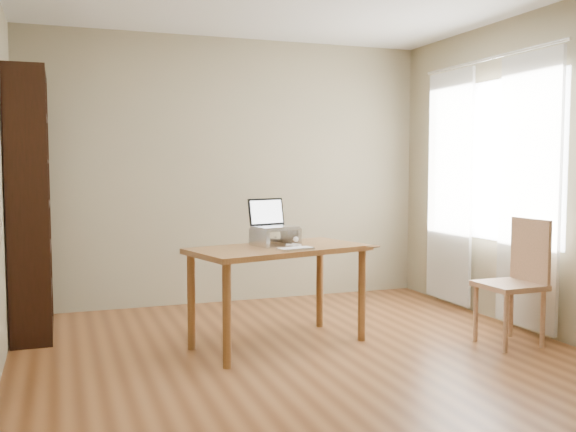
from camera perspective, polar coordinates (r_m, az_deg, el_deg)
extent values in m
cube|color=#5C3318|center=(4.46, 2.65, -13.35)|extent=(4.00, 4.50, 0.02)
cube|color=gray|center=(6.39, -5.05, 3.98)|extent=(4.00, 0.02, 2.60)
cube|color=gray|center=(5.34, 23.10, 3.53)|extent=(0.02, 4.50, 2.60)
cube|color=white|center=(5.94, 17.65, 4.71)|extent=(0.01, 1.80, 1.40)
cube|color=black|center=(5.06, -22.18, 0.69)|extent=(0.30, 0.04, 2.10)
cube|color=black|center=(5.92, -21.83, 1.21)|extent=(0.30, 0.04, 2.10)
cube|color=black|center=(5.49, -23.45, 0.93)|extent=(0.02, 0.90, 2.10)
cube|color=black|center=(5.64, -21.68, -9.43)|extent=(0.30, 0.84, 0.02)
cube|color=black|center=(5.60, -21.42, -7.74)|extent=(0.20, 0.78, 0.28)
cube|color=black|center=(5.57, -21.78, -6.03)|extent=(0.30, 0.84, 0.03)
cube|color=black|center=(5.54, -21.53, -4.30)|extent=(0.20, 0.78, 0.28)
cube|color=black|center=(5.52, -21.89, -2.56)|extent=(0.30, 0.84, 0.02)
cube|color=black|center=(5.50, -21.63, -0.79)|extent=(0.20, 0.78, 0.28)
cube|color=black|center=(5.49, -21.99, 0.97)|extent=(0.30, 0.84, 0.02)
cube|color=black|center=(5.48, -21.73, 2.75)|extent=(0.20, 0.78, 0.28)
cube|color=black|center=(5.48, -22.10, 4.52)|extent=(0.30, 0.84, 0.02)
cube|color=black|center=(5.48, -21.84, 6.31)|extent=(0.20, 0.78, 0.28)
cube|color=black|center=(5.49, -22.20, 8.07)|extent=(0.30, 0.84, 0.02)
cube|color=black|center=(5.50, -21.94, 9.85)|extent=(0.20, 0.78, 0.28)
cube|color=black|center=(5.52, -22.31, 11.59)|extent=(0.30, 0.84, 0.03)
cube|color=white|center=(5.48, 20.58, 2.05)|extent=(0.03, 0.70, 2.20)
cube|color=white|center=(6.35, 14.16, 2.51)|extent=(0.03, 0.70, 2.20)
cylinder|color=silver|center=(5.97, 17.39, 13.19)|extent=(0.03, 1.90, 0.03)
cube|color=brown|center=(4.81, -0.84, -2.98)|extent=(1.44, 0.97, 0.04)
cylinder|color=brown|center=(4.98, -8.40, -7.15)|extent=(0.06, 0.06, 0.71)
cylinder|color=brown|center=(5.34, 4.33, -6.33)|extent=(0.06, 0.06, 0.71)
cylinder|color=brown|center=(4.47, -7.03, -8.49)|extent=(0.06, 0.06, 0.71)
cylinder|color=brown|center=(4.86, 6.92, -7.42)|extent=(0.06, 0.06, 0.71)
cube|color=silver|center=(4.84, -2.77, -2.00)|extent=(0.03, 0.25, 0.12)
cube|color=silver|center=(4.93, 0.46, -1.87)|extent=(0.03, 0.25, 0.12)
cube|color=silver|center=(4.87, -1.14, -1.16)|extent=(0.32, 0.25, 0.01)
cube|color=silver|center=(4.87, -1.14, -1.00)|extent=(0.36, 0.29, 0.02)
cube|color=black|center=(4.98, -1.61, 0.40)|extent=(0.31, 0.12, 0.21)
cube|color=white|center=(4.98, -1.59, 0.39)|extent=(0.28, 0.11, 0.18)
cube|color=silver|center=(4.62, 0.66, -2.94)|extent=(0.28, 0.16, 0.02)
cube|color=white|center=(4.62, 0.66, -2.83)|extent=(0.26, 0.14, 0.00)
cylinder|color=brown|center=(4.85, 7.60, -2.69)|extent=(0.10, 0.10, 0.01)
ellipsoid|color=#494439|center=(4.92, -0.91, -1.89)|extent=(0.15, 0.35, 0.12)
ellipsoid|color=#494439|center=(5.02, -1.31, -1.81)|extent=(0.14, 0.15, 0.11)
ellipsoid|color=#494439|center=(4.74, -0.16, -1.91)|extent=(0.09, 0.09, 0.08)
ellipsoid|color=white|center=(4.78, -0.33, -2.24)|extent=(0.08, 0.08, 0.07)
sphere|color=white|center=(4.71, -0.02, -2.12)|extent=(0.04, 0.04, 0.04)
cone|color=#494439|center=(4.73, -0.51, -1.45)|extent=(0.03, 0.04, 0.04)
cone|color=#494439|center=(4.75, 0.13, -1.42)|extent=(0.03, 0.04, 0.04)
cylinder|color=white|center=(4.73, -0.47, -2.71)|extent=(0.03, 0.08, 0.03)
cylinder|color=white|center=(4.75, 0.22, -2.68)|extent=(0.03, 0.08, 0.03)
cylinder|color=#494439|center=(5.07, -0.42, -2.16)|extent=(0.12, 0.19, 0.03)
cube|color=tan|center=(5.15, 19.08, -5.86)|extent=(0.43, 0.43, 0.04)
cylinder|color=tan|center=(4.96, 18.70, -8.91)|extent=(0.04, 0.04, 0.45)
cylinder|color=tan|center=(5.18, 21.70, -8.43)|extent=(0.04, 0.04, 0.45)
cylinder|color=tan|center=(5.23, 16.35, -8.17)|extent=(0.04, 0.04, 0.45)
cylinder|color=tan|center=(5.43, 19.30, -7.77)|extent=(0.04, 0.04, 0.45)
cube|color=tan|center=(5.24, 20.78, -2.96)|extent=(0.04, 0.40, 0.50)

